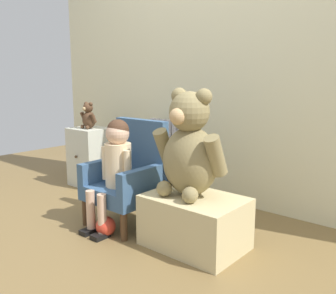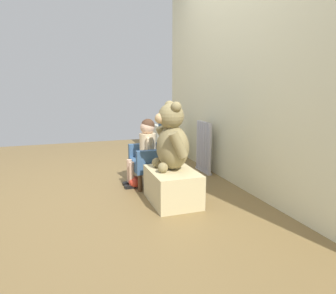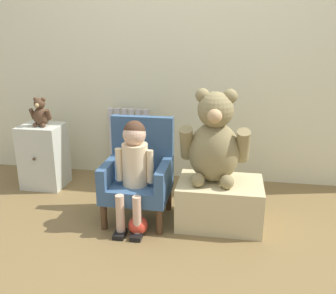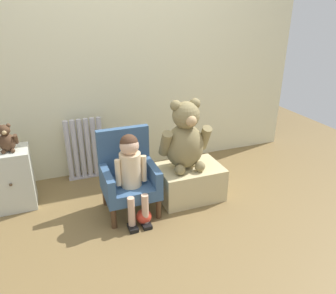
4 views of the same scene
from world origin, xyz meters
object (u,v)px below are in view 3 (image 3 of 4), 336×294
child_figure (134,159)px  low_bench (219,203)px  small_dresser (44,156)px  child_armchair (139,173)px  large_teddy_bear (214,142)px  small_teddy_bear (41,113)px  toy_ball (138,225)px  radiator (129,144)px

child_figure → low_bench: size_ratio=1.27×
small_dresser → low_bench: (1.47, -0.40, -0.11)m
child_armchair → large_teddy_bear: size_ratio=1.13×
low_bench → small_teddy_bear: (-1.44, 0.38, 0.47)m
small_teddy_bear → toy_ball: 1.26m
radiator → low_bench: (0.82, -0.70, -0.16)m
child_armchair → child_figure: size_ratio=0.97×
low_bench → toy_ball: low_bench is taller
large_teddy_bear → low_bench: bearing=-12.0°
small_dresser → child_figure: (0.91, -0.50, 0.20)m
radiator → large_teddy_bear: 1.06m
child_figure → large_teddy_bear: bearing=12.4°
child_armchair → toy_ball: 0.36m
child_figure → large_teddy_bear: size_ratio=1.16×
small_teddy_bear → low_bench: bearing=-14.8°
child_figure → small_teddy_bear: small_teddy_bear is taller
toy_ball → low_bench: bearing=25.2°
child_figure → toy_ball: bearing=-69.7°
small_dresser → low_bench: small_dresser is taller
small_dresser → small_teddy_bear: small_teddy_bear is taller
radiator → low_bench: bearing=-40.6°
small_dresser → child_armchair: (0.91, -0.39, 0.06)m
large_teddy_bear → toy_ball: size_ratio=4.93×
child_figure → toy_ball: 0.42m
small_dresser → large_teddy_bear: bearing=-15.5°
radiator → child_figure: (0.26, -0.80, 0.15)m
child_armchair → large_teddy_bear: bearing=-0.4°
radiator → child_figure: bearing=-72.0°
small_teddy_bear → toy_ball: small_teddy_bear is taller
child_armchair → low_bench: child_armchair is taller
child_figure → large_teddy_bear: 0.53m
radiator → small_dresser: (-0.65, -0.30, -0.05)m
small_dresser → child_figure: bearing=-29.0°
child_figure → small_teddy_bear: size_ratio=3.04×
child_figure → child_armchair: bearing=90.0°
large_teddy_bear → radiator: bearing=138.0°
small_teddy_bear → toy_ball: size_ratio=1.88×
small_dresser → toy_ball: small_dresser is taller
low_bench → large_teddy_bear: bearing=168.0°
small_dresser → small_teddy_bear: 0.36m
child_figure → large_teddy_bear: large_teddy_bear is taller
small_teddy_bear → child_armchair: bearing=-22.6°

